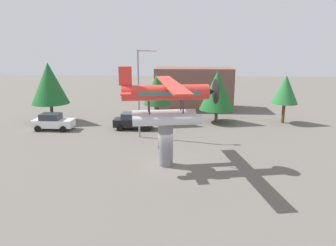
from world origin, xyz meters
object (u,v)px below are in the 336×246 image
at_px(car_near_white, 53,122).
at_px(tree_east, 157,89).
at_px(floatplane_monument, 167,99).
at_px(streetlight_primary, 140,88).
at_px(tree_west, 49,83).
at_px(tree_far_east, 285,90).
at_px(car_mid_black, 133,121).
at_px(storefront_building, 194,88).
at_px(display_pedestal, 166,144).
at_px(tree_center_back, 217,90).

height_order(car_near_white, tree_east, tree_east).
distance_m(floatplane_monument, streetlight_primary, 7.75).
distance_m(streetlight_primary, tree_west, 12.69).
relative_size(car_near_white, tree_far_east, 0.76).
distance_m(car_mid_black, storefront_building, 13.77).
height_order(car_near_white, tree_far_east, tree_far_east).
bearing_deg(storefront_building, tree_east, -114.84).
bearing_deg(car_near_white, display_pedestal, -36.44).
bearing_deg(streetlight_primary, display_pedestal, -68.26).
bearing_deg(tree_west, car_near_white, -65.57).
xyz_separation_m(streetlight_primary, tree_far_east, (15.57, 6.70, -0.95)).
height_order(car_mid_black, tree_west, tree_west).
height_order(display_pedestal, tree_west, tree_west).
relative_size(floatplane_monument, car_mid_black, 2.48).
xyz_separation_m(storefront_building, tree_center_back, (2.50, -8.28, 0.89)).
bearing_deg(tree_far_east, car_near_white, -169.83).
relative_size(streetlight_primary, tree_far_east, 1.51).
relative_size(floatplane_monument, tree_east, 1.81).
xyz_separation_m(car_mid_black, tree_far_east, (16.86, 3.77, 3.00)).
distance_m(tree_west, tree_east, 12.42).
relative_size(display_pedestal, floatplane_monument, 0.32).
relative_size(streetlight_primary, tree_east, 1.45).
bearing_deg(display_pedestal, car_near_white, 143.56).
height_order(car_mid_black, streetlight_primary, streetlight_primary).
bearing_deg(streetlight_primary, tree_far_east, 23.30).
height_order(car_near_white, tree_west, tree_west).
bearing_deg(floatplane_monument, tree_center_back, 59.73).
xyz_separation_m(tree_west, tree_east, (12.41, -0.11, -0.53)).
relative_size(streetlight_primary, tree_west, 1.22).
relative_size(tree_east, tree_center_back, 0.96).
height_order(tree_west, tree_far_east, tree_west).
relative_size(storefront_building, tree_west, 1.56).
xyz_separation_m(floatplane_monument, streetlight_primary, (-2.99, 7.15, -0.18)).
bearing_deg(tree_west, display_pedestal, -42.03).
height_order(display_pedestal, streetlight_primary, streetlight_primary).
bearing_deg(car_mid_black, tree_far_east, 12.61).
bearing_deg(car_near_white, tree_center_back, 13.98).
bearing_deg(tree_far_east, car_mid_black, -167.39).
distance_m(display_pedestal, car_near_white, 15.72).
xyz_separation_m(tree_west, tree_far_east, (26.92, 1.06, -0.64)).
distance_m(tree_west, tree_far_east, 26.95).
distance_m(floatplane_monument, car_near_white, 16.32).
height_order(floatplane_monument, car_near_white, floatplane_monument).
bearing_deg(floatplane_monument, tree_east, 87.99).
bearing_deg(car_near_white, tree_east, 17.32).
relative_size(display_pedestal, streetlight_primary, 0.40).
height_order(tree_east, tree_center_back, tree_center_back).
height_order(storefront_building, tree_far_east, storefront_building).
bearing_deg(tree_east, car_mid_black, -132.08).
bearing_deg(car_mid_black, floatplane_monument, -66.98).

